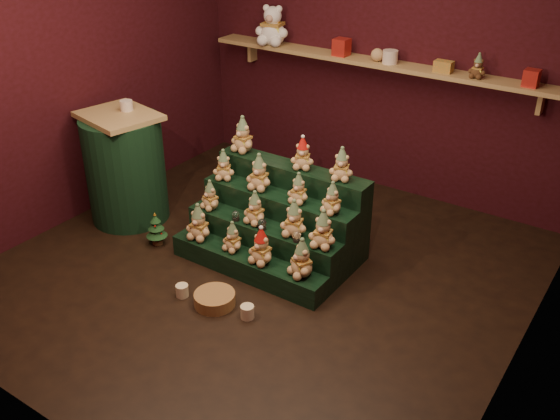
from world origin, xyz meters
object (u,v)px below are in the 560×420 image
Objects in this scene: snow_globe_c at (297,236)px; mug_right at (247,312)px; snow_globe_b at (262,224)px; side_table at (125,168)px; wicker_basket at (215,299)px; riser_tier_front at (247,265)px; mini_christmas_tree at (156,229)px; brown_bear at (478,66)px; mug_left at (182,291)px; white_bear at (273,20)px; snow_globe_a at (236,216)px.

mug_right is (-0.04, -0.60, -0.35)m from snow_globe_c.
snow_globe_b is 1.53m from side_table.
riser_tier_front is at bearing 94.36° from wicker_basket.
mini_christmas_tree is 1.52× the size of brown_bear.
white_bear reaches higher than mug_left.
side_table is (-1.53, 0.00, 0.10)m from snow_globe_b.
snow_globe_c is 1.86m from side_table.
snow_globe_a is 0.87× the size of mug_left.
side_table is at bearing 158.16° from mini_christmas_tree.
mini_christmas_tree is (-1.31, -0.22, -0.25)m from snow_globe_c.
brown_bear reaches higher than mug_right.
mug_left is (-0.28, -0.67, -0.36)m from snow_globe_b.
mug_right is at bearing -47.22° from snow_globe_a.
brown_bear is at bearing 73.89° from mug_right.
white_bear is at bearing 120.81° from mug_right.
mini_christmas_tree is 2.46m from white_bear.
white_bear is (-1.47, 1.79, 1.16)m from snow_globe_c.
white_bear is (-1.10, 1.95, 1.48)m from riser_tier_front.
side_table reaches higher than mini_christmas_tree.
snow_globe_c is (0.59, 0.00, 0.00)m from snow_globe_a.
riser_tier_front is at bearing -72.25° from white_bear.
side_table is 2.08× the size of white_bear.
side_table is 10.13× the size of mug_right.
side_table is 1.50m from mug_left.
wicker_basket is at bearing -113.76° from brown_bear.
wicker_basket is at bearing -177.91° from mug_right.
white_bear is 2.13m from brown_bear.
side_table reaches higher than mug_right.
mug_left and wicker_basket have the same top height.
mini_christmas_tree is at bearing -167.40° from snow_globe_b.
mug_left is at bearing -16.44° from side_table.
riser_tier_front is at bearing 3.55° from mini_christmas_tree.
snow_globe_a is at bearing 180.00° from snow_globe_b.
mini_christmas_tree is at bearing -162.98° from snow_globe_a.
riser_tier_front is 16.06× the size of snow_globe_c.
mug_left is at bearing -82.39° from white_bear.
snow_globe_c is 0.28× the size of wicker_basket.
riser_tier_front is 13.85× the size of mug_right.
snow_globe_a is 0.27× the size of wicker_basket.
side_table is (-1.27, 0.00, 0.10)m from snow_globe_a.
mug_right reaches higher than mug_left.
mug_right reaches higher than wicker_basket.
mug_right is (0.33, -0.44, -0.04)m from riser_tier_front.
riser_tier_front is 0.94m from mini_christmas_tree.
brown_bear reaches higher than mini_christmas_tree.
mug_left is at bearing -118.57° from brown_bear.
white_bear is (-0.86, 2.47, 1.52)m from mug_left.
brown_bear is at bearing 62.84° from mug_left.
mug_left is (-0.61, -0.67, -0.36)m from snow_globe_c.
snow_globe_a is 0.90m from mug_right.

